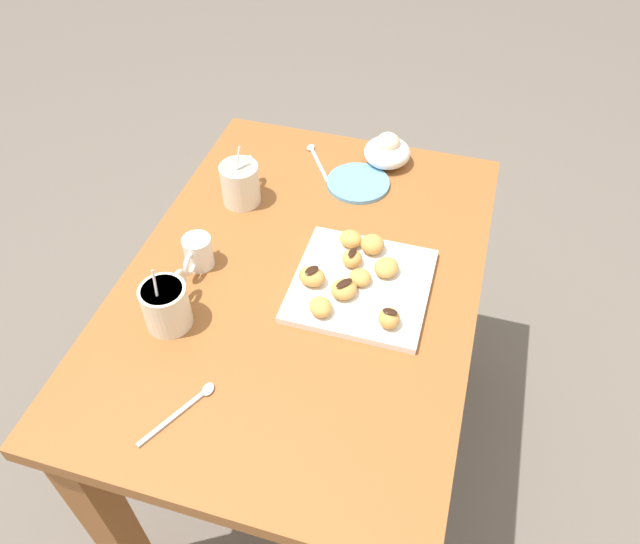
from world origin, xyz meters
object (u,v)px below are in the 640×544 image
(beignet_6, at_px, (386,267))
(beignet_7, at_px, (344,289))
(beignet_0, at_px, (351,239))
(dining_table, at_px, (304,319))
(ice_cream_bowl, at_px, (387,151))
(coffee_mug_cream_right, at_px, (241,182))
(coffee_mug_cream_left, at_px, (166,304))
(beignet_1, at_px, (360,278))
(saucer_sky_left, at_px, (358,183))
(beignet_3, at_px, (321,307))
(pastry_plate_square, at_px, (361,284))
(beignet_2, at_px, (352,258))
(beignet_4, at_px, (372,244))
(beignet_5, at_px, (312,277))
(cream_pitcher_white, at_px, (198,251))
(beignet_8, at_px, (389,318))

(beignet_6, distance_m, beignet_7, 0.11)
(beignet_0, bearing_deg, dining_table, 143.29)
(dining_table, relative_size, beignet_7, 19.33)
(beignet_7, bearing_deg, ice_cream_bowl, 1.56)
(coffee_mug_cream_right, height_order, beignet_0, coffee_mug_cream_right)
(coffee_mug_cream_right, distance_m, beignet_0, 0.30)
(coffee_mug_cream_left, height_order, beignet_1, coffee_mug_cream_left)
(saucer_sky_left, distance_m, beignet_1, 0.34)
(beignet_1, bearing_deg, beignet_3, 150.68)
(pastry_plate_square, bearing_deg, beignet_2, 36.59)
(beignet_4, height_order, beignet_7, beignet_4)
(dining_table, bearing_deg, saucer_sky_left, -6.82)
(dining_table, relative_size, beignet_5, 18.59)
(coffee_mug_cream_left, height_order, cream_pitcher_white, coffee_mug_cream_left)
(beignet_0, bearing_deg, pastry_plate_square, -153.76)
(coffee_mug_cream_right, bearing_deg, beignet_8, -124.79)
(dining_table, xyz_separation_m, beignet_2, (0.05, -0.09, 0.18))
(coffee_mug_cream_right, bearing_deg, beignet_4, -106.32)
(coffee_mug_cream_left, bearing_deg, beignet_8, -76.42)
(pastry_plate_square, distance_m, saucer_sky_left, 0.34)
(beignet_4, bearing_deg, dining_table, 127.55)
(pastry_plate_square, height_order, beignet_3, beignet_3)
(coffee_mug_cream_left, bearing_deg, beignet_1, -60.41)
(coffee_mug_cream_right, height_order, beignet_7, coffee_mug_cream_right)
(dining_table, xyz_separation_m, ice_cream_bowl, (0.43, -0.09, 0.18))
(coffee_mug_cream_right, distance_m, beignet_8, 0.50)
(beignet_2, distance_m, beignet_8, 0.17)
(dining_table, xyz_separation_m, coffee_mug_cream_left, (-0.19, 0.21, 0.20))
(beignet_1, bearing_deg, coffee_mug_cream_right, 59.48)
(coffee_mug_cream_left, xyz_separation_m, beignet_6, (0.23, -0.38, -0.02))
(beignet_5, bearing_deg, pastry_plate_square, -72.40)
(coffee_mug_cream_left, bearing_deg, beignet_3, -71.74)
(cream_pitcher_white, distance_m, beignet_3, 0.29)
(coffee_mug_cream_right, height_order, beignet_8, coffee_mug_cream_right)
(beignet_0, bearing_deg, coffee_mug_cream_left, 135.60)
(beignet_2, bearing_deg, beignet_5, 138.52)
(beignet_3, relative_size, beignet_7, 0.93)
(beignet_1, distance_m, beignet_3, 0.11)
(pastry_plate_square, xyz_separation_m, beignet_8, (-0.09, -0.08, 0.03))
(cream_pitcher_white, xyz_separation_m, beignet_8, (-0.06, -0.42, -0.01))
(beignet_0, distance_m, beignet_4, 0.05)
(pastry_plate_square, distance_m, beignet_6, 0.06)
(beignet_8, bearing_deg, beignet_6, 14.12)
(ice_cream_bowl, xyz_separation_m, beignet_0, (-0.33, 0.01, -0.00))
(beignet_0, relative_size, beignet_1, 1.12)
(coffee_mug_cream_left, xyz_separation_m, beignet_7, (0.15, -0.31, -0.02))
(coffee_mug_cream_right, height_order, saucer_sky_left, coffee_mug_cream_right)
(beignet_2, distance_m, beignet_5, 0.10)
(coffee_mug_cream_left, height_order, beignet_7, coffee_mug_cream_left)
(pastry_plate_square, xyz_separation_m, beignet_0, (0.10, 0.05, 0.02))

